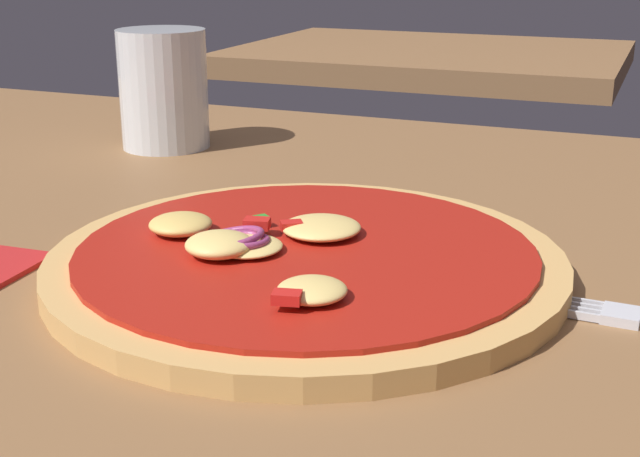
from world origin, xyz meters
The scene contains 4 objects.
dining_table centered at (0.00, 0.00, 0.02)m, with size 1.19×0.89×0.04m.
pizza centered at (0.06, 0.02, 0.04)m, with size 0.28×0.28×0.03m.
beer_glass centered at (-0.18, 0.25, 0.08)m, with size 0.08×0.08×0.10m.
background_table centered at (-0.15, 1.04, 0.02)m, with size 0.63×0.48×0.04m.
Camera 1 is at (0.23, -0.39, 0.21)m, focal length 48.63 mm.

